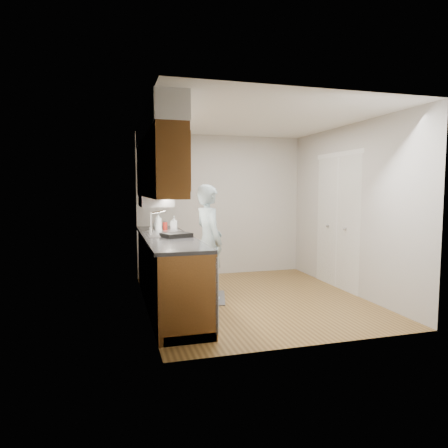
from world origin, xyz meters
name	(u,v)px	position (x,y,z in m)	size (l,w,h in m)	color
floor	(254,299)	(0.00, 0.00, 0.00)	(3.50, 3.50, 0.00)	olive
ceiling	(255,119)	(0.00, 0.00, 2.50)	(3.50, 3.50, 0.00)	white
wall_left	(145,212)	(-1.50, 0.00, 1.25)	(0.02, 3.50, 2.50)	#B7B3AB
wall_right	(349,209)	(1.50, 0.00, 1.25)	(0.02, 3.50, 2.50)	#B7B3AB
wall_back	(221,206)	(0.00, 1.75, 1.25)	(3.00, 0.02, 2.50)	#B7B3AB
counter	(169,269)	(-1.20, 0.00, 0.49)	(0.64, 2.80, 1.30)	brown
upper_cabinets	(157,158)	(-1.33, 0.05, 1.95)	(0.47, 2.80, 1.21)	brown
closet_door	(337,223)	(1.49, 0.30, 1.02)	(0.02, 1.22, 2.05)	white
floor_mat	(209,298)	(-0.60, 0.19, 0.01)	(0.44, 0.76, 0.01)	slate
person	(209,234)	(-0.60, 0.19, 0.92)	(0.64, 0.43, 1.81)	#91A8B0
soap_bottle_a	(158,222)	(-1.27, 0.54, 1.07)	(0.10, 0.10, 0.27)	silver
soap_bottle_b	(174,223)	(-1.02, 0.65, 1.05)	(0.09, 0.10, 0.21)	silver
soap_bottle_c	(157,224)	(-1.25, 0.84, 1.02)	(0.13, 0.13, 0.16)	silver
soda_can	(165,227)	(-1.17, 0.59, 1.00)	(0.07, 0.07, 0.13)	red
steel_can	(165,225)	(-1.13, 0.83, 1.00)	(0.07, 0.07, 0.13)	#A5A5AA
dish_rack	(176,235)	(-1.12, -0.19, 0.97)	(0.34, 0.29, 0.05)	black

